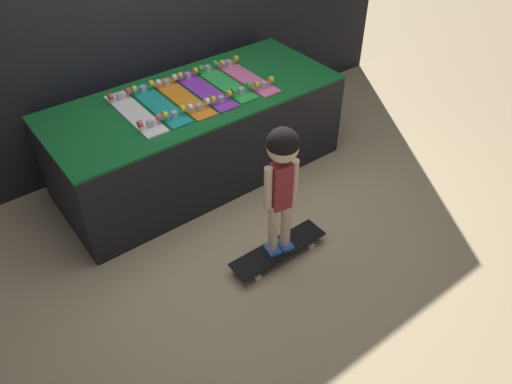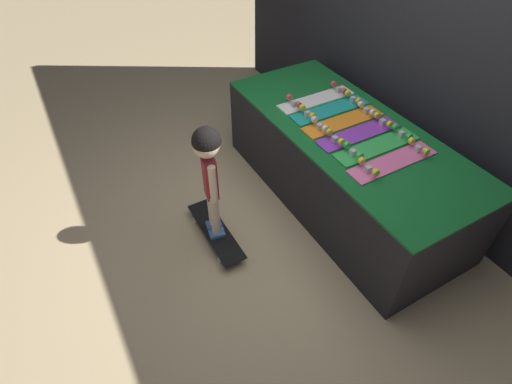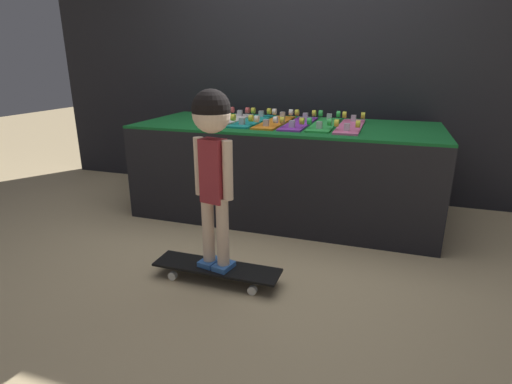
{
  "view_description": "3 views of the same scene",
  "coord_description": "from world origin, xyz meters",
  "px_view_note": "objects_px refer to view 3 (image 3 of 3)",
  "views": [
    {
      "loc": [
        -1.77,
        -2.49,
        2.76
      ],
      "look_at": [
        -0.06,
        -0.24,
        0.38
      ],
      "focal_mm": 35.0,
      "sensor_mm": 36.0,
      "label": 1
    },
    {
      "loc": [
        2.03,
        -1.38,
        2.65
      ],
      "look_at": [
        -0.08,
        -0.19,
        0.38
      ],
      "focal_mm": 28.0,
      "sensor_mm": 36.0,
      "label": 2
    },
    {
      "loc": [
        0.79,
        -2.52,
        1.26
      ],
      "look_at": [
        0.0,
        -0.14,
        0.44
      ],
      "focal_mm": 28.0,
      "sensor_mm": 36.0,
      "label": 3
    }
  ],
  "objects_px": {
    "skateboard_purple_on_rack": "(299,122)",
    "child": "(213,147)",
    "skateboard_orange_on_rack": "(275,121)",
    "skateboard_on_floor": "(217,269)",
    "skateboard_teal_on_rack": "(252,120)",
    "skateboard_white_on_rack": "(230,119)",
    "skateboard_green_on_rack": "(325,123)",
    "skateboard_pink_on_rack": "(350,125)"
  },
  "relations": [
    {
      "from": "skateboard_purple_on_rack",
      "to": "skateboard_green_on_rack",
      "type": "bearing_deg",
      "value": 3.35
    },
    {
      "from": "skateboard_pink_on_rack",
      "to": "skateboard_on_floor",
      "type": "bearing_deg",
      "value": -116.65
    },
    {
      "from": "skateboard_white_on_rack",
      "to": "skateboard_teal_on_rack",
      "type": "xyz_separation_m",
      "value": [
        0.2,
        0.0,
        0.0
      ]
    },
    {
      "from": "skateboard_teal_on_rack",
      "to": "skateboard_orange_on_rack",
      "type": "distance_m",
      "value": 0.21
    },
    {
      "from": "skateboard_teal_on_rack",
      "to": "skateboard_green_on_rack",
      "type": "xyz_separation_m",
      "value": [
        0.61,
        -0.01,
        0.0
      ]
    },
    {
      "from": "skateboard_teal_on_rack",
      "to": "skateboard_orange_on_rack",
      "type": "bearing_deg",
      "value": -5.61
    },
    {
      "from": "skateboard_green_on_rack",
      "to": "skateboard_on_floor",
      "type": "relative_size",
      "value": 0.97
    },
    {
      "from": "skateboard_purple_on_rack",
      "to": "skateboard_on_floor",
      "type": "height_order",
      "value": "skateboard_purple_on_rack"
    },
    {
      "from": "skateboard_orange_on_rack",
      "to": "skateboard_purple_on_rack",
      "type": "relative_size",
      "value": 1.0
    },
    {
      "from": "skateboard_green_on_rack",
      "to": "skateboard_pink_on_rack",
      "type": "height_order",
      "value": "same"
    },
    {
      "from": "skateboard_purple_on_rack",
      "to": "skateboard_green_on_rack",
      "type": "xyz_separation_m",
      "value": [
        0.2,
        0.01,
        0.0
      ]
    },
    {
      "from": "skateboard_purple_on_rack",
      "to": "skateboard_orange_on_rack",
      "type": "bearing_deg",
      "value": 179.5
    },
    {
      "from": "skateboard_purple_on_rack",
      "to": "skateboard_on_floor",
      "type": "distance_m",
      "value": 1.44
    },
    {
      "from": "skateboard_teal_on_rack",
      "to": "skateboard_purple_on_rack",
      "type": "relative_size",
      "value": 1.0
    },
    {
      "from": "skateboard_pink_on_rack",
      "to": "skateboard_green_on_rack",
      "type": "bearing_deg",
      "value": 171.72
    },
    {
      "from": "skateboard_teal_on_rack",
      "to": "child",
      "type": "xyz_separation_m",
      "value": [
        0.2,
        -1.26,
        0.03
      ]
    },
    {
      "from": "skateboard_teal_on_rack",
      "to": "skateboard_on_floor",
      "type": "relative_size",
      "value": 0.97
    },
    {
      "from": "skateboard_white_on_rack",
      "to": "skateboard_pink_on_rack",
      "type": "bearing_deg",
      "value": -2.13
    },
    {
      "from": "skateboard_white_on_rack",
      "to": "skateboard_orange_on_rack",
      "type": "relative_size",
      "value": 1.0
    },
    {
      "from": "skateboard_on_floor",
      "to": "skateboard_white_on_rack",
      "type": "bearing_deg",
      "value": 107.94
    },
    {
      "from": "skateboard_teal_on_rack",
      "to": "skateboard_pink_on_rack",
      "type": "distance_m",
      "value": 0.82
    },
    {
      "from": "skateboard_teal_on_rack",
      "to": "skateboard_green_on_rack",
      "type": "height_order",
      "value": "same"
    },
    {
      "from": "skateboard_orange_on_rack",
      "to": "skateboard_pink_on_rack",
      "type": "bearing_deg",
      "value": -1.83
    },
    {
      "from": "skateboard_orange_on_rack",
      "to": "skateboard_purple_on_rack",
      "type": "xyz_separation_m",
      "value": [
        0.2,
        -0.0,
        0.0
      ]
    },
    {
      "from": "skateboard_on_floor",
      "to": "child",
      "type": "height_order",
      "value": "child"
    },
    {
      "from": "skateboard_purple_on_rack",
      "to": "skateboard_green_on_rack",
      "type": "relative_size",
      "value": 1.0
    },
    {
      "from": "skateboard_teal_on_rack",
      "to": "skateboard_pink_on_rack",
      "type": "relative_size",
      "value": 1.0
    },
    {
      "from": "skateboard_teal_on_rack",
      "to": "skateboard_green_on_rack",
      "type": "relative_size",
      "value": 1.0
    },
    {
      "from": "skateboard_teal_on_rack",
      "to": "skateboard_purple_on_rack",
      "type": "xyz_separation_m",
      "value": [
        0.41,
        -0.02,
        0.0
      ]
    },
    {
      "from": "child",
      "to": "skateboard_pink_on_rack",
      "type": "bearing_deg",
      "value": 74.71
    },
    {
      "from": "skateboard_purple_on_rack",
      "to": "child",
      "type": "relative_size",
      "value": 0.73
    },
    {
      "from": "skateboard_pink_on_rack",
      "to": "child",
      "type": "xyz_separation_m",
      "value": [
        -0.61,
        -1.22,
        0.03
      ]
    },
    {
      "from": "skateboard_orange_on_rack",
      "to": "skateboard_pink_on_rack",
      "type": "relative_size",
      "value": 1.0
    },
    {
      "from": "skateboard_white_on_rack",
      "to": "skateboard_pink_on_rack",
      "type": "xyz_separation_m",
      "value": [
        1.02,
        -0.04,
        0.0
      ]
    },
    {
      "from": "skateboard_white_on_rack",
      "to": "skateboard_orange_on_rack",
      "type": "height_order",
      "value": "same"
    },
    {
      "from": "skateboard_green_on_rack",
      "to": "skateboard_orange_on_rack",
      "type": "bearing_deg",
      "value": -178.58
    },
    {
      "from": "skateboard_pink_on_rack",
      "to": "child",
      "type": "relative_size",
      "value": 0.73
    },
    {
      "from": "skateboard_white_on_rack",
      "to": "skateboard_teal_on_rack",
      "type": "distance_m",
      "value": 0.2
    },
    {
      "from": "skateboard_on_floor",
      "to": "child",
      "type": "xyz_separation_m",
      "value": [
        0.0,
        0.0,
        0.74
      ]
    },
    {
      "from": "skateboard_teal_on_rack",
      "to": "skateboard_on_floor",
      "type": "xyz_separation_m",
      "value": [
        0.2,
        -1.26,
        -0.71
      ]
    },
    {
      "from": "skateboard_white_on_rack",
      "to": "skateboard_green_on_rack",
      "type": "distance_m",
      "value": 0.82
    },
    {
      "from": "skateboard_orange_on_rack",
      "to": "skateboard_white_on_rack",
      "type": "bearing_deg",
      "value": 177.42
    }
  ]
}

